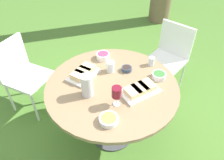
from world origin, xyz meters
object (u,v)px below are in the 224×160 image
at_px(chair_near_right, 170,54).
at_px(chair_far_back, 22,71).
at_px(dining_table, 112,93).
at_px(wine_glass, 117,93).
at_px(water_pitcher, 87,86).

distance_m(chair_near_right, chair_far_back, 1.81).
height_order(dining_table, wine_glass, wine_glass).
height_order(chair_near_right, wine_glass, wine_glass).
relative_size(chair_far_back, water_pitcher, 4.29).
xyz_separation_m(chair_near_right, water_pitcher, (-0.89, -1.03, 0.32)).
relative_size(chair_near_right, chair_far_back, 1.00).
bearing_deg(wine_glass, chair_near_right, 60.66).
relative_size(chair_far_back, wine_glass, 4.81).
distance_m(dining_table, wine_glass, 0.34).
bearing_deg(wine_glass, chair_far_back, 149.45).
bearing_deg(dining_table, chair_near_right, 52.41).
bearing_deg(chair_near_right, chair_far_back, -165.04).
bearing_deg(chair_near_right, water_pitcher, -130.90).
distance_m(chair_near_right, water_pitcher, 1.40).
distance_m(dining_table, chair_near_right, 1.13).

